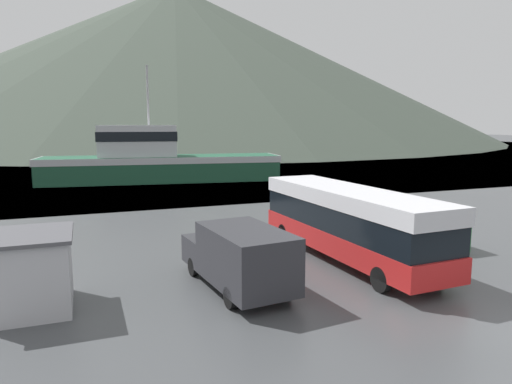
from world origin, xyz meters
TOP-DOWN VIEW (x-y plane):
  - water_surface at (0.00, 142.41)m, footprint 240.00×240.00m
  - hill_backdrop at (22.53, 160.97)m, footprint 215.96×215.96m
  - tour_bus at (-0.68, 7.92)m, footprint 3.05×10.69m
  - delivery_van at (-6.15, 6.24)m, footprint 2.79×5.90m
  - fishing_boat at (-4.08, 38.23)m, footprint 24.12×8.29m
  - storage_bin at (4.54, 7.56)m, footprint 1.37×1.52m
  - dock_kiosk at (-12.80, 6.80)m, footprint 2.55×2.94m
  - mooring_bollard at (5.87, 21.59)m, footprint 0.45×0.45m

SIDE VIEW (x-z plane):
  - water_surface at x=0.00m, z-range 0.00..0.00m
  - mooring_bollard at x=5.87m, z-range 0.03..0.90m
  - storage_bin at x=4.54m, z-range 0.01..1.36m
  - delivery_van at x=-6.15m, z-range 0.08..2.33m
  - dock_kiosk at x=-12.80m, z-range 0.01..2.46m
  - tour_bus at x=-0.68m, z-range 0.20..3.27m
  - fishing_boat at x=-4.08m, z-range -3.66..7.83m
  - hill_backdrop at x=22.53m, z-range 0.00..54.41m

